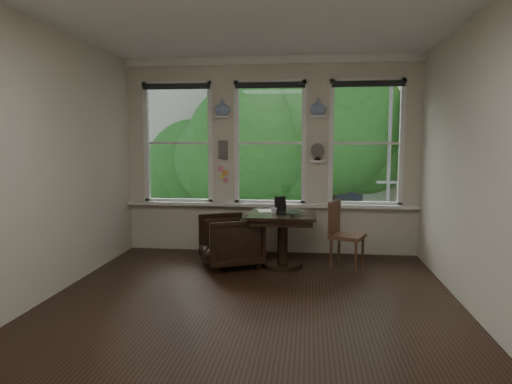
# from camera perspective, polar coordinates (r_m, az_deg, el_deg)

# --- Properties ---
(ground) EXTENTS (4.50, 4.50, 0.00)m
(ground) POSITION_cam_1_polar(r_m,az_deg,el_deg) (5.15, -0.51, -13.32)
(ground) COLOR black
(ground) RESTS_ON ground
(ceiling) EXTENTS (4.50, 4.50, 0.00)m
(ceiling) POSITION_cam_1_polar(r_m,az_deg,el_deg) (5.00, -0.54, 21.01)
(ceiling) COLOR silver
(ceiling) RESTS_ON ground
(wall_back) EXTENTS (4.50, 0.00, 4.50)m
(wall_back) POSITION_cam_1_polar(r_m,az_deg,el_deg) (7.09, 1.77, 4.51)
(wall_back) COLOR beige
(wall_back) RESTS_ON ground
(wall_front) EXTENTS (4.50, 0.00, 4.50)m
(wall_front) POSITION_cam_1_polar(r_m,az_deg,el_deg) (2.64, -6.67, 1.06)
(wall_front) COLOR beige
(wall_front) RESTS_ON ground
(wall_left) EXTENTS (0.00, 4.50, 4.50)m
(wall_left) POSITION_cam_1_polar(r_m,az_deg,el_deg) (5.60, -24.07, 3.41)
(wall_left) COLOR beige
(wall_left) RESTS_ON ground
(wall_right) EXTENTS (0.00, 4.50, 4.50)m
(wall_right) POSITION_cam_1_polar(r_m,az_deg,el_deg) (5.09, 25.56, 3.08)
(wall_right) COLOR beige
(wall_right) RESTS_ON ground
(window_left) EXTENTS (1.10, 0.12, 1.90)m
(window_left) POSITION_cam_1_polar(r_m,az_deg,el_deg) (7.35, -9.62, 6.06)
(window_left) COLOR white
(window_left) RESTS_ON ground
(window_center) EXTENTS (1.10, 0.12, 1.90)m
(window_center) POSITION_cam_1_polar(r_m,az_deg,el_deg) (7.08, 1.77, 6.13)
(window_center) COLOR white
(window_center) RESTS_ON ground
(window_right) EXTENTS (1.10, 0.12, 1.90)m
(window_right) POSITION_cam_1_polar(r_m,az_deg,el_deg) (7.11, 13.57, 5.95)
(window_right) COLOR white
(window_right) RESTS_ON ground
(shelf_left) EXTENTS (0.26, 0.16, 0.03)m
(shelf_left) POSITION_cam_1_polar(r_m,az_deg,el_deg) (7.09, -4.21, 9.35)
(shelf_left) COLOR white
(shelf_left) RESTS_ON ground
(shelf_right) EXTENTS (0.26, 0.16, 0.03)m
(shelf_right) POSITION_cam_1_polar(r_m,az_deg,el_deg) (6.97, 7.75, 9.36)
(shelf_right) COLOR white
(shelf_right) RESTS_ON ground
(intercom) EXTENTS (0.14, 0.06, 0.28)m
(intercom) POSITION_cam_1_polar(r_m,az_deg,el_deg) (7.11, -4.13, 5.31)
(intercom) COLOR #59544F
(intercom) RESTS_ON ground
(sticky_notes) EXTENTS (0.16, 0.01, 0.24)m
(sticky_notes) POSITION_cam_1_polar(r_m,az_deg,el_deg) (7.14, -4.10, 2.50)
(sticky_notes) COLOR pink
(sticky_notes) RESTS_ON ground
(desk_fan) EXTENTS (0.20, 0.20, 0.24)m
(desk_fan) POSITION_cam_1_polar(r_m,az_deg,el_deg) (6.94, 7.68, 4.66)
(desk_fan) COLOR #59544F
(desk_fan) RESTS_ON ground
(vase_left) EXTENTS (0.24, 0.24, 0.25)m
(vase_left) POSITION_cam_1_polar(r_m,az_deg,el_deg) (7.10, -4.22, 10.47)
(vase_left) COLOR white
(vase_left) RESTS_ON shelf_left
(vase_right) EXTENTS (0.24, 0.24, 0.25)m
(vase_right) POSITION_cam_1_polar(r_m,az_deg,el_deg) (6.97, 7.76, 10.50)
(vase_right) COLOR white
(vase_right) RESTS_ON shelf_right
(table) EXTENTS (0.90, 0.90, 0.75)m
(table) POSITION_cam_1_polar(r_m,az_deg,el_deg) (6.34, 3.35, -5.99)
(table) COLOR black
(table) RESTS_ON ground
(armchair_left) EXTENTS (1.04, 1.03, 0.72)m
(armchair_left) POSITION_cam_1_polar(r_m,az_deg,el_deg) (6.38, -3.20, -6.07)
(armchair_left) COLOR black
(armchair_left) RESTS_ON ground
(cushion_red) EXTENTS (0.45, 0.45, 0.06)m
(cushion_red) POSITION_cam_1_polar(r_m,az_deg,el_deg) (6.36, -3.21, -5.27)
(cushion_red) COLOR maroon
(cushion_red) RESTS_ON armchair_left
(side_chair_right) EXTENTS (0.54, 0.54, 0.92)m
(side_chair_right) POSITION_cam_1_polar(r_m,az_deg,el_deg) (6.33, 11.36, -5.35)
(side_chair_right) COLOR #4D2F1B
(side_chair_right) RESTS_ON ground
(laptop) EXTENTS (0.37, 0.24, 0.03)m
(laptop) POSITION_cam_1_polar(r_m,az_deg,el_deg) (6.12, 4.54, -2.75)
(laptop) COLOR black
(laptop) RESTS_ON table
(mug) EXTENTS (0.10, 0.10, 0.08)m
(mug) POSITION_cam_1_polar(r_m,az_deg,el_deg) (6.19, 2.23, -2.37)
(mug) COLOR white
(mug) RESTS_ON table
(drinking_glass) EXTENTS (0.13, 0.13, 0.09)m
(drinking_glass) POSITION_cam_1_polar(r_m,az_deg,el_deg) (5.98, 4.63, -2.67)
(drinking_glass) COLOR white
(drinking_glass) RESTS_ON table
(tablet) EXTENTS (0.18, 0.13, 0.22)m
(tablet) POSITION_cam_1_polar(r_m,az_deg,el_deg) (6.32, 3.06, -1.56)
(tablet) COLOR black
(tablet) RESTS_ON table
(papers) EXTENTS (0.28, 0.34, 0.00)m
(papers) POSITION_cam_1_polar(r_m,az_deg,el_deg) (6.46, 1.20, -2.34)
(papers) COLOR silver
(papers) RESTS_ON table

